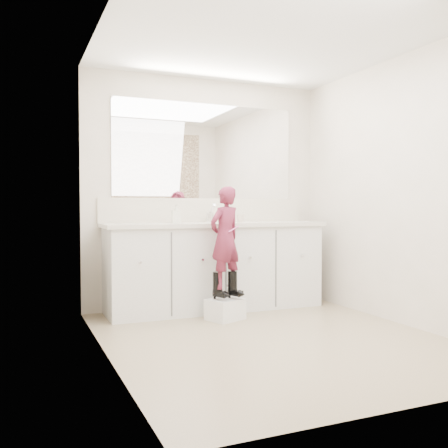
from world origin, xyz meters
name	(u,v)px	position (x,y,z in m)	size (l,w,h in m)	color
floor	(273,338)	(0.00, 0.00, 0.00)	(3.00, 3.00, 0.00)	#837556
ceiling	(274,34)	(0.00, 0.00, 2.40)	(3.00, 3.00, 0.00)	white
wall_back	(206,193)	(0.00, 1.50, 1.20)	(2.60, 2.60, 0.00)	beige
wall_front	(413,178)	(0.00, -1.50, 1.20)	(2.60, 2.60, 0.00)	beige
wall_left	(107,185)	(-1.30, 0.00, 1.20)	(3.00, 3.00, 0.00)	beige
wall_right	(402,190)	(1.30, 0.00, 1.20)	(3.00, 3.00, 0.00)	beige
vanity_cabinet	(215,268)	(0.00, 1.23, 0.42)	(2.20, 0.55, 0.85)	silver
countertop	(216,225)	(0.00, 1.21, 0.87)	(2.28, 0.58, 0.04)	beige
backsplash	(206,210)	(0.00, 1.49, 1.02)	(2.28, 0.03, 0.25)	beige
mirror	(206,151)	(0.00, 1.49, 1.64)	(2.00, 0.02, 1.00)	white
dot_panel	(413,90)	(0.00, -1.49, 1.65)	(2.00, 0.01, 1.20)	#472819
faucet	(210,217)	(0.00, 1.38, 0.94)	(0.08, 0.08, 0.10)	silver
cup	(241,218)	(0.28, 1.22, 0.93)	(0.09, 0.09, 0.08)	beige
soap_bottle	(176,214)	(-0.43, 1.19, 0.98)	(0.08, 0.08, 0.18)	silver
step_stool	(225,309)	(-0.09, 0.75, 0.10)	(0.31, 0.26, 0.20)	white
boot_left	(218,286)	(-0.17, 0.75, 0.32)	(0.09, 0.17, 0.26)	black
boot_right	(232,285)	(-0.02, 0.75, 0.32)	(0.09, 0.17, 0.26)	black
toddler	(225,238)	(-0.09, 0.75, 0.77)	(0.34, 0.23, 0.94)	#A93458
toothbrush	(234,229)	(-0.02, 0.71, 0.85)	(0.01, 0.01, 0.14)	pink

